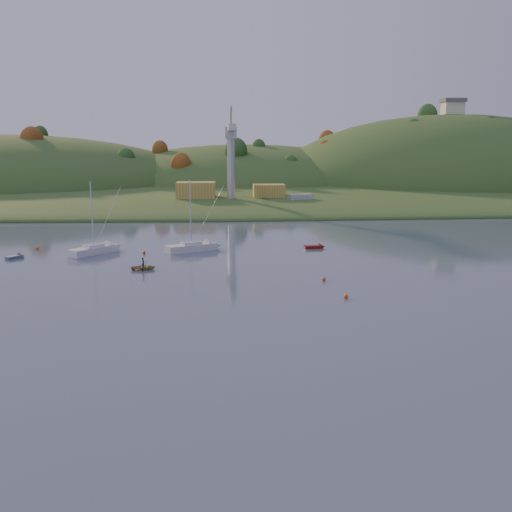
{
  "coord_description": "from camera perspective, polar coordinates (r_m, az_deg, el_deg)",
  "views": [
    {
      "loc": [
        -1.47,
        -40.78,
        17.31
      ],
      "look_at": [
        3.37,
        33.68,
        2.87
      ],
      "focal_mm": 40.0,
      "sensor_mm": 36.0,
      "label": 1
    }
  ],
  "objects": [
    {
      "name": "buoy_3",
      "position": [
        94.64,
        -11.13,
        0.36
      ],
      "size": [
        0.5,
        0.5,
        0.5
      ],
      "primitive_type": "sphere",
      "color": "#E8460C",
      "rests_on": "ground"
    },
    {
      "name": "hilltop_house",
      "position": [
        255.26,
        19.08,
        13.99
      ],
      "size": [
        9.0,
        7.0,
        6.45
      ],
      "color": "beige",
      "rests_on": "hill_right"
    },
    {
      "name": "dock_crane",
      "position": [
        159.21,
        -2.51,
        10.89
      ],
      "size": [
        3.2,
        28.0,
        20.3
      ],
      "color": "#B7B7BC",
      "rests_on": "wharf"
    },
    {
      "name": "far_shore",
      "position": [
        271.34,
        -3.43,
        7.28
      ],
      "size": [
        620.0,
        220.0,
        1.5
      ],
      "primitive_type": "cube",
      "color": "#284E1F",
      "rests_on": "ground"
    },
    {
      "name": "wharf",
      "position": [
        163.7,
        -1.44,
        5.3
      ],
      "size": [
        42.0,
        16.0,
        2.4
      ],
      "primitive_type": "cube",
      "color": "slate",
      "rests_on": "ground"
    },
    {
      "name": "sailboat_far",
      "position": [
        95.81,
        -6.49,
        0.94
      ],
      "size": [
        8.77,
        6.21,
        11.86
      ],
      "rotation": [
        0.0,
        0.0,
        0.48
      ],
      "color": "silver",
      "rests_on": "ground"
    },
    {
      "name": "canoe",
      "position": [
        82.51,
        -11.2,
        -1.12
      ],
      "size": [
        3.73,
        2.91,
        0.71
      ],
      "primitive_type": "imported",
      "rotation": [
        0.0,
        0.0,
        1.72
      ],
      "color": "#968753",
      "rests_on": "ground"
    },
    {
      "name": "hillside_trees",
      "position": [
        226.45,
        -3.36,
        6.55
      ],
      "size": [
        280.0,
        50.0,
        32.0
      ],
      "primitive_type": null,
      "color": "#1B4317",
      "rests_on": "ground"
    },
    {
      "name": "hill_center",
      "position": [
        251.64,
        -1.1,
        7.01
      ],
      "size": [
        140.0,
        120.0,
        36.0
      ],
      "primitive_type": "ellipsoid",
      "color": "#284E1F",
      "rests_on": "ground"
    },
    {
      "name": "buoy_1",
      "position": [
        74.89,
        6.79,
        -2.29
      ],
      "size": [
        0.5,
        0.5,
        0.5
      ],
      "primitive_type": "sphere",
      "color": "#E8460C",
      "rests_on": "ground"
    },
    {
      "name": "ground",
      "position": [
        44.33,
        -1.56,
        -12.04
      ],
      "size": [
        500.0,
        500.0,
        0.0
      ],
      "primitive_type": "plane",
      "color": "#354457",
      "rests_on": "ground"
    },
    {
      "name": "grey_dinghy",
      "position": [
        96.96,
        -22.73,
        -0.05
      ],
      "size": [
        2.75,
        3.05,
        1.13
      ],
      "rotation": [
        0.0,
        0.0,
        0.9
      ],
      "color": "#535E6D",
      "rests_on": "ground"
    },
    {
      "name": "shed_east",
      "position": [
        165.92,
        1.3,
        6.49
      ],
      "size": [
        9.0,
        7.0,
        4.0
      ],
      "primitive_type": "cube",
      "color": "#A78F37",
      "rests_on": "wharf"
    },
    {
      "name": "shore_slope",
      "position": [
        206.51,
        -3.32,
        6.13
      ],
      "size": [
        640.0,
        150.0,
        7.0
      ],
      "primitive_type": "ellipsoid",
      "color": "#284E1F",
      "rests_on": "ground"
    },
    {
      "name": "buoy_0",
      "position": [
        66.7,
        8.99,
        -4.0
      ],
      "size": [
        0.5,
        0.5,
        0.5
      ],
      "primitive_type": "sphere",
      "color": "#E8460C",
      "rests_on": "ground"
    },
    {
      "name": "red_tender",
      "position": [
        98.48,
        6.15,
        0.92
      ],
      "size": [
        3.76,
        1.65,
        1.24
      ],
      "rotation": [
        0.0,
        0.0,
        0.11
      ],
      "color": "#5D100D",
      "rests_on": "ground"
    },
    {
      "name": "sailboat_near",
      "position": [
        96.47,
        -15.91,
        0.65
      ],
      "size": [
        7.41,
        8.14,
        11.78
      ],
      "rotation": [
        0.0,
        0.0,
        0.87
      ],
      "color": "silver",
      "rests_on": "ground"
    },
    {
      "name": "hill_right",
      "position": [
        255.34,
        18.61,
        6.5
      ],
      "size": [
        150.0,
        130.0,
        60.0
      ],
      "primitive_type": "ellipsoid",
      "color": "#284E1F",
      "rests_on": "ground"
    },
    {
      "name": "work_vessel",
      "position": [
        160.83,
        4.43,
        5.26
      ],
      "size": [
        16.67,
        9.39,
        4.05
      ],
      "rotation": [
        0.0,
        0.0,
        0.25
      ],
      "color": "#515C6A",
      "rests_on": "ground"
    },
    {
      "name": "buoy_2",
      "position": [
        103.31,
        -21.03,
        0.71
      ],
      "size": [
        0.5,
        0.5,
        0.5
      ],
      "primitive_type": "sphere",
      "color": "#E8460C",
      "rests_on": "ground"
    },
    {
      "name": "paddler",
      "position": [
        82.43,
        -11.21,
        -0.85
      ],
      "size": [
        0.44,
        0.6,
        1.51
      ],
      "primitive_type": "imported",
      "rotation": [
        0.0,
        0.0,
        1.72
      ],
      "color": "black",
      "rests_on": "ground"
    },
    {
      "name": "hill_left",
      "position": [
        257.12,
        -23.99,
        6.15
      ],
      "size": [
        170.0,
        140.0,
        44.0
      ],
      "primitive_type": "ellipsoid",
      "color": "#284E1F",
      "rests_on": "ground"
    },
    {
      "name": "shed_west",
      "position": [
        164.39,
        -6.02,
        6.53
      ],
      "size": [
        11.0,
        8.0,
        4.8
      ],
      "primitive_type": "cube",
      "color": "#A78F37",
      "rests_on": "wharf"
    }
  ]
}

